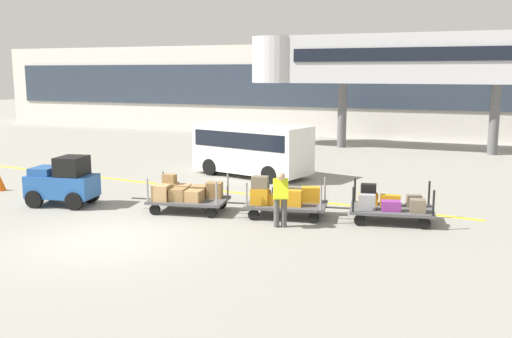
# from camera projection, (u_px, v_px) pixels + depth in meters

# --- Properties ---
(ground_plane) EXTENTS (120.00, 120.00, 0.00)m
(ground_plane) POSITION_uv_depth(u_px,v_px,m) (106.00, 240.00, 14.36)
(ground_plane) COLOR gray
(apron_lead_line) EXTENTS (21.70, 2.48, 0.01)m
(apron_lead_line) POSITION_uv_depth(u_px,v_px,m) (174.00, 186.00, 21.24)
(apron_lead_line) COLOR yellow
(apron_lead_line) RESTS_ON ground_plane
(terminal_building) EXTENTS (54.34, 2.51, 6.04)m
(terminal_building) POSITION_uv_depth(u_px,v_px,m) (344.00, 90.00, 37.63)
(terminal_building) COLOR beige
(terminal_building) RESTS_ON ground_plane
(jet_bridge) EXTENTS (16.47, 3.00, 6.20)m
(jet_bridge) POSITION_uv_depth(u_px,v_px,m) (385.00, 60.00, 30.54)
(jet_bridge) COLOR #B7B7BC
(jet_bridge) RESTS_ON ground_plane
(baggage_tug) EXTENTS (2.26, 1.54, 1.58)m
(baggage_tug) POSITION_uv_depth(u_px,v_px,m) (63.00, 182.00, 18.01)
(baggage_tug) COLOR #2659A5
(baggage_tug) RESTS_ON ground_plane
(baggage_cart_lead) EXTENTS (3.08, 1.78, 1.10)m
(baggage_cart_lead) POSITION_uv_depth(u_px,v_px,m) (186.00, 194.00, 17.26)
(baggage_cart_lead) COLOR #4C4C4F
(baggage_cart_lead) RESTS_ON ground_plane
(baggage_cart_middle) EXTENTS (3.08, 1.78, 1.23)m
(baggage_cart_middle) POSITION_uv_depth(u_px,v_px,m) (283.00, 198.00, 16.65)
(baggage_cart_middle) COLOR #4C4C4F
(baggage_cart_middle) RESTS_ON ground_plane
(baggage_cart_tail) EXTENTS (3.08, 1.78, 1.10)m
(baggage_cart_tail) POSITION_uv_depth(u_px,v_px,m) (390.00, 205.00, 16.04)
(baggage_cart_tail) COLOR #4C4C4F
(baggage_cart_tail) RESTS_ON ground_plane
(baggage_handler) EXTENTS (0.53, 0.54, 1.56)m
(baggage_handler) POSITION_uv_depth(u_px,v_px,m) (281.00, 197.00, 15.37)
(baggage_handler) COLOR #4C4C4C
(baggage_handler) RESTS_ON ground_plane
(shuttle_van) EXTENTS (5.12, 3.03, 2.10)m
(shuttle_van) POSITION_uv_depth(u_px,v_px,m) (252.00, 146.00, 23.08)
(shuttle_van) COLOR white
(shuttle_van) RESTS_ON ground_plane
(safety_cone_near) EXTENTS (0.36, 0.36, 0.55)m
(safety_cone_near) POSITION_uv_depth(u_px,v_px,m) (1.00, 183.00, 20.34)
(safety_cone_near) COLOR #EA590F
(safety_cone_near) RESTS_ON ground_plane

